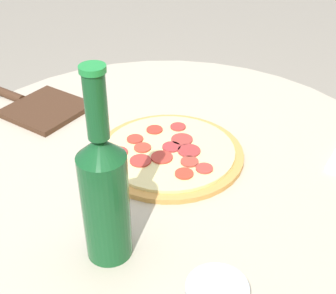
% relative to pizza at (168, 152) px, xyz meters
% --- Properties ---
extents(table, '(0.94, 0.94, 0.72)m').
position_rel_pizza_xyz_m(table, '(0.01, 0.00, -0.17)').
color(table, '#B2A893').
rests_on(table, ground_plane).
extents(pizza, '(0.29, 0.29, 0.02)m').
position_rel_pizza_xyz_m(pizza, '(0.00, 0.00, 0.00)').
color(pizza, '#C68E47').
rests_on(pizza, table).
extents(beer_bottle, '(0.07, 0.07, 0.30)m').
position_rel_pizza_xyz_m(beer_bottle, '(0.25, 0.09, 0.11)').
color(beer_bottle, '#144C23').
rests_on(beer_bottle, table).
extents(pizza_paddle, '(0.17, 0.32, 0.02)m').
position_rel_pizza_xyz_m(pizza_paddle, '(0.04, -0.35, -0.00)').
color(pizza_paddle, '#422819').
rests_on(pizza_paddle, table).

